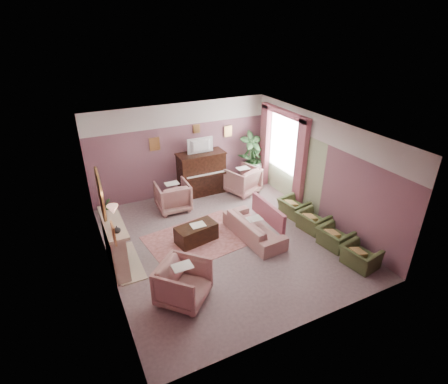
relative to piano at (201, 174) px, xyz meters
name	(u,v)px	position (x,y,z in m)	size (l,w,h in m)	color
floor	(226,240)	(-0.50, -2.68, -0.65)	(5.50, 6.00, 0.01)	gray
ceiling	(226,131)	(-0.50, -2.68, 2.15)	(5.50, 6.00, 0.01)	white
wall_back	(181,150)	(-0.50, 0.32, 0.75)	(5.50, 0.02, 2.80)	#69495B
wall_front	(308,264)	(-0.50, -5.68, 0.75)	(5.50, 0.02, 2.80)	#69495B
wall_left	(103,217)	(-3.25, -2.68, 0.75)	(0.02, 6.00, 2.80)	#69495B
wall_right	(320,169)	(2.25, -2.68, 0.75)	(0.02, 6.00, 2.80)	#69495B
picture_rail_band	(179,114)	(-0.50, 0.31, 1.82)	(5.50, 0.01, 0.65)	silver
stripe_panel	(289,164)	(2.23, -1.38, 0.42)	(0.01, 3.00, 2.15)	#A0B386
fireplace_surround	(115,245)	(-3.09, -2.48, -0.10)	(0.30, 1.40, 1.10)	#C3B294
fireplace_inset	(120,249)	(-2.99, -2.48, -0.25)	(0.18, 0.72, 0.68)	black
fire_ember	(123,255)	(-2.95, -2.48, -0.43)	(0.06, 0.54, 0.10)	orange
mantel_shelf	(112,222)	(-3.06, -2.48, 0.47)	(0.40, 1.55, 0.07)	#C3B294
hearth	(127,262)	(-2.89, -2.48, -0.64)	(0.55, 1.50, 0.02)	#C3B294
mirror_frame	(100,195)	(-3.20, -2.48, 1.15)	(0.04, 0.72, 1.20)	tan
mirror_glass	(102,195)	(-3.17, -2.48, 1.15)	(0.01, 0.60, 1.06)	silver
sconce_shade	(113,210)	(-3.12, -3.53, 1.33)	(0.20, 0.20, 0.16)	#DC9780
piano	(201,174)	(0.00, 0.00, 0.00)	(1.40, 0.60, 1.30)	black
piano_keyshelf	(206,176)	(0.00, -0.35, 0.07)	(1.30, 0.12, 0.06)	black
piano_keys	(206,175)	(0.00, -0.35, 0.11)	(1.20, 0.08, 0.02)	silver
piano_top	(201,154)	(0.00, 0.00, 0.66)	(1.45, 0.65, 0.04)	black
television	(201,145)	(0.00, -0.05, 0.95)	(0.80, 0.12, 0.48)	black
print_back_left	(155,144)	(-1.30, 0.28, 1.07)	(0.30, 0.03, 0.38)	tan
print_back_right	(228,131)	(1.05, 0.28, 1.13)	(0.26, 0.03, 0.34)	tan
print_back_mid	(196,129)	(0.00, 0.28, 1.35)	(0.22, 0.03, 0.26)	tan
print_left_wall	(114,233)	(-3.21, -3.88, 1.07)	(0.03, 0.28, 0.36)	tan
window_blind	(285,142)	(2.20, -1.13, 1.05)	(0.03, 1.40, 1.80)	beige
curtain_left	(300,166)	(2.12, -2.05, 0.65)	(0.16, 0.34, 2.60)	#9B4E5C
curtain_right	(265,146)	(2.12, -0.21, 0.65)	(0.16, 0.34, 2.60)	#9B4E5C
pelmet	(285,113)	(2.12, -1.13, 1.91)	(0.16, 2.20, 0.16)	#9B4E5C
mantel_plant	(107,204)	(-3.05, -1.93, 0.64)	(0.16, 0.16, 0.28)	#234822
mantel_vase	(117,229)	(-3.05, -2.98, 0.58)	(0.16, 0.16, 0.16)	silver
area_rug	(200,239)	(-1.05, -2.34, -0.64)	(2.50, 1.80, 0.01)	#A5605E
coffee_table	(196,233)	(-1.15, -2.38, -0.43)	(1.00, 0.50, 0.45)	black
table_paper	(198,225)	(-1.10, -2.38, -0.20)	(0.35, 0.28, 0.01)	silver
sofa	(254,224)	(0.21, -2.84, -0.27)	(0.62, 1.86, 0.75)	tan
sofa_throw	(268,213)	(0.61, -2.84, -0.05)	(0.09, 1.41, 0.52)	#9B4E5C
floral_armchair_left	(173,195)	(-1.15, -0.61, -0.19)	(0.89, 0.89, 0.92)	tan
floral_armchair_right	(243,179)	(1.16, -0.53, -0.19)	(0.89, 0.89, 0.92)	tan
floral_armchair_front	(183,281)	(-2.12, -4.13, -0.19)	(0.89, 0.89, 0.92)	tan
olive_chair_a	(361,254)	(1.74, -4.87, -0.33)	(0.52, 0.75, 0.65)	#49582F
olive_chair_b	(335,235)	(1.74, -4.05, -0.33)	(0.52, 0.75, 0.65)	#49582F
olive_chair_c	(313,219)	(1.74, -3.23, -0.33)	(0.52, 0.75, 0.65)	#49582F
olive_chair_d	(294,205)	(1.74, -2.41, -0.33)	(0.52, 0.75, 0.65)	#49582F
side_table	(254,173)	(1.84, -0.05, -0.30)	(0.52, 0.52, 0.70)	silver
side_plant_big	(254,158)	(1.84, -0.05, 0.22)	(0.30, 0.30, 0.34)	#234822
side_plant_small	(259,159)	(1.96, -0.15, 0.19)	(0.16, 0.16, 0.28)	#234822
palm_pot	(250,179)	(1.69, -0.09, -0.48)	(0.34, 0.34, 0.34)	brown
palm_plant	(251,154)	(1.69, -0.09, 0.41)	(0.76, 0.76, 1.44)	#234822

